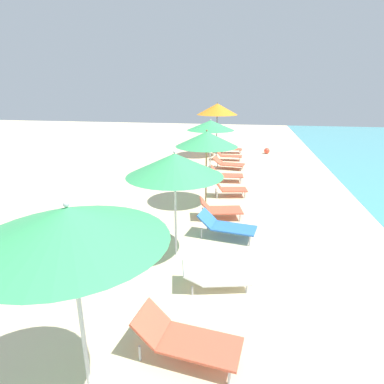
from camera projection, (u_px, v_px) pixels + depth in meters
The scene contains 16 objects.
umbrella_third at pixel (68, 225), 3.13m from camera, with size 2.01×2.01×2.76m.
lounger_third_shoreside at pixel (185, 338), 4.63m from camera, with size 1.62×0.84×0.65m.
umbrella_fourth at pixel (175, 165), 6.94m from camera, with size 2.16×2.16×2.51m.
lounger_fourth_shoreside at pixel (226, 225), 8.40m from camera, with size 1.59×0.88×0.65m.
lounger_fourth_inland at pixel (215, 276), 6.32m from camera, with size 1.44×0.91×0.45m.
umbrella_fifth at pixel (207, 139), 10.20m from camera, with size 2.02×2.02×2.54m.
lounger_fifth_shoreside at pixel (229, 188), 11.61m from camera, with size 1.26×0.78×0.62m.
lounger_fifth_inland at pixel (220, 209), 9.66m from camera, with size 1.39×0.95×0.61m.
umbrella_sixth at pixel (211, 125), 14.16m from camera, with size 2.12×2.12×2.50m.
lounger_sixth_shoreside at pixel (228, 163), 15.63m from camera, with size 1.61×0.86×0.57m.
lounger_sixth_inland at pixel (226, 174), 13.45m from camera, with size 1.42×0.75×0.66m.
umbrella_farthest at pixel (217, 109), 17.73m from camera, with size 2.28×2.28×3.05m.
lounger_farthest_shoreside at pixel (229, 148), 19.42m from camera, with size 1.54×0.76×0.60m.
lounger_farthest_inland at pixel (227, 155), 17.47m from camera, with size 1.49×0.58×0.64m.
beach_ball at pixel (267, 151), 19.30m from camera, with size 0.34×0.34×0.34m, color #E54C38.
cooler_box at pixel (207, 146), 20.73m from camera, with size 0.61×0.56×0.34m.
Camera 1 is at (1.71, 5.31, 3.79)m, focal length 29.71 mm.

